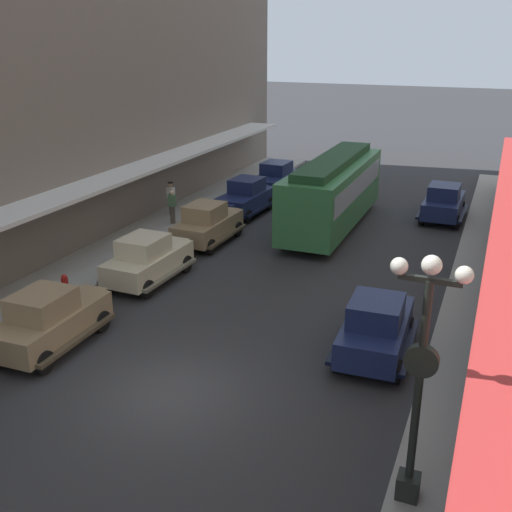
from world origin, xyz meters
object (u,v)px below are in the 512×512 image
(parked_car_7, at_px, (49,318))
(pedestrian_0, at_px, (171,198))
(parked_car_1, at_px, (376,325))
(parked_car_2, at_px, (207,222))
(parked_car_0, at_px, (444,201))
(parked_car_6, at_px, (245,196))
(parked_car_3, at_px, (275,178))
(parked_car_4, at_px, (148,258))
(lamp_post_with_clock, at_px, (420,373))
(pedestrian_1, at_px, (172,206))
(fire_hydrant, at_px, (65,285))
(streetcar, at_px, (333,190))

(parked_car_7, relative_size, pedestrian_0, 2.56)
(parked_car_1, height_order, parked_car_2, same)
(parked_car_0, xyz_separation_m, parked_car_6, (-9.58, -2.87, 0.00))
(parked_car_3, bearing_deg, parked_car_4, -88.95)
(parked_car_3, xyz_separation_m, pedestrian_0, (-3.18, -6.45, 0.07))
(parked_car_1, bearing_deg, lamp_post_with_clock, -71.86)
(parked_car_0, bearing_deg, parked_car_6, -163.34)
(parked_car_1, height_order, parked_car_7, same)
(parked_car_1, xyz_separation_m, pedestrian_1, (-11.74, 8.77, 0.05))
(fire_hydrant, bearing_deg, streetcar, 61.29)
(parked_car_2, relative_size, pedestrian_0, 2.57)
(parked_car_2, relative_size, pedestrian_1, 2.61)
(parked_car_7, bearing_deg, pedestrian_1, 102.54)
(parked_car_0, relative_size, pedestrian_0, 2.56)
(fire_hydrant, distance_m, pedestrian_0, 10.51)
(parked_car_2, xyz_separation_m, pedestrian_1, (-2.69, 1.59, 0.05))
(parked_car_2, relative_size, parked_car_4, 1.00)
(parked_car_0, height_order, parked_car_2, same)
(lamp_post_with_clock, bearing_deg, pedestrian_0, 132.41)
(parked_car_1, relative_size, lamp_post_with_clock, 0.84)
(parked_car_3, bearing_deg, pedestrian_0, -116.28)
(lamp_post_with_clock, bearing_deg, parked_car_0, 94.40)
(parked_car_4, distance_m, parked_car_6, 9.73)
(parked_car_4, xyz_separation_m, pedestrian_0, (-3.45, 7.79, 0.07))
(streetcar, bearing_deg, parked_car_4, -116.88)
(parked_car_3, relative_size, pedestrian_0, 2.58)
(parked_car_4, bearing_deg, parked_car_0, 53.31)
(parked_car_0, relative_size, lamp_post_with_clock, 0.83)
(pedestrian_1, bearing_deg, pedestrian_0, 121.81)
(parked_car_2, xyz_separation_m, parked_car_7, (-0.03, -10.39, 0.00))
(parked_car_0, xyz_separation_m, pedestrian_0, (-12.83, -4.80, 0.07))
(parked_car_6, distance_m, pedestrian_1, 4.05)
(pedestrian_0, bearing_deg, pedestrian_1, -58.19)
(fire_hydrant, bearing_deg, parked_car_7, -58.11)
(streetcar, bearing_deg, lamp_post_with_clock, -69.55)
(parked_car_4, bearing_deg, parked_car_3, 91.05)
(streetcar, bearing_deg, pedestrian_0, -170.89)
(streetcar, bearing_deg, parked_car_2, -137.41)
(parked_car_0, bearing_deg, fire_hydrant, -126.35)
(parked_car_3, bearing_deg, parked_car_7, -89.17)
(parked_car_3, relative_size, pedestrian_1, 2.62)
(streetcar, bearing_deg, parked_car_7, -107.44)
(streetcar, distance_m, lamp_post_with_clock, 18.25)
(parked_car_0, relative_size, parked_car_4, 1.00)
(parked_car_4, distance_m, parked_car_7, 5.49)
(parked_car_4, xyz_separation_m, parked_car_6, (-0.20, 9.72, 0.00))
(parked_car_7, bearing_deg, fire_hydrant, 121.89)
(parked_car_2, bearing_deg, parked_car_4, -90.59)
(parked_car_3, bearing_deg, parked_car_6, -89.26)
(lamp_post_with_clock, bearing_deg, streetcar, 110.45)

